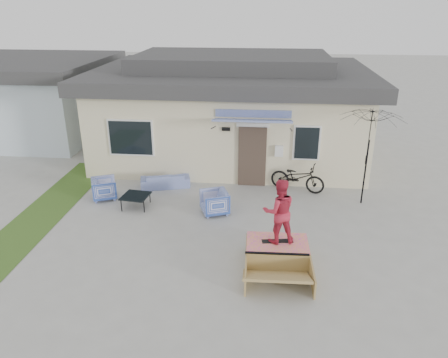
# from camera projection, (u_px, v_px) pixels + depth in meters

# --- Properties ---
(ground) EXTENTS (90.00, 90.00, 0.00)m
(ground) POSITION_uv_depth(u_px,v_px,m) (206.00, 252.00, 11.15)
(ground) COLOR #9C9B95
(ground) RESTS_ON ground
(grass_strip) EXTENTS (1.40, 8.00, 0.01)m
(grass_strip) POSITION_uv_depth(u_px,v_px,m) (49.00, 208.00, 13.46)
(grass_strip) COLOR #33551E
(grass_strip) RESTS_ON ground
(house) EXTENTS (10.80, 8.49, 4.10)m
(house) POSITION_uv_depth(u_px,v_px,m) (232.00, 107.00, 17.75)
(house) COLOR beige
(house) RESTS_ON ground
(neighbor_house) EXTENTS (8.60, 7.60, 3.50)m
(neighbor_house) POSITION_uv_depth(u_px,v_px,m) (16.00, 95.00, 20.62)
(neighbor_house) COLOR silver
(neighbor_house) RESTS_ON ground
(loveseat) EXTENTS (1.74, 0.92, 0.65)m
(loveseat) POSITION_uv_depth(u_px,v_px,m) (165.00, 178.00, 14.92)
(loveseat) COLOR #1F3F9B
(loveseat) RESTS_ON ground
(armchair_left) EXTENTS (0.94, 0.96, 0.76)m
(armchair_left) POSITION_uv_depth(u_px,v_px,m) (104.00, 187.00, 14.01)
(armchair_left) COLOR #1F3F9B
(armchair_left) RESTS_ON ground
(armchair_right) EXTENTS (0.95, 0.97, 0.79)m
(armchair_right) POSITION_uv_depth(u_px,v_px,m) (214.00, 201.00, 13.03)
(armchair_right) COLOR #1F3F9B
(armchair_right) RESTS_ON ground
(coffee_table) EXTENTS (0.88, 0.88, 0.39)m
(coffee_table) POSITION_uv_depth(u_px,v_px,m) (136.00, 201.00, 13.50)
(coffee_table) COLOR black
(coffee_table) RESTS_ON ground
(bicycle) EXTENTS (1.95, 1.19, 1.18)m
(bicycle) POSITION_uv_depth(u_px,v_px,m) (298.00, 174.00, 14.52)
(bicycle) COLOR black
(bicycle) RESTS_ON ground
(patio_umbrella) EXTENTS (1.95, 1.80, 2.20)m
(patio_umbrella) POSITION_uv_depth(u_px,v_px,m) (368.00, 151.00, 13.17)
(patio_umbrella) COLOR black
(patio_umbrella) RESTS_ON ground
(skate_ramp) EXTENTS (1.56, 2.05, 0.50)m
(skate_ramp) POSITION_uv_depth(u_px,v_px,m) (277.00, 251.00, 10.70)
(skate_ramp) COLOR #9C7E47
(skate_ramp) RESTS_ON ground
(skateboard) EXTENTS (0.79, 0.31, 0.05)m
(skateboard) POSITION_uv_depth(u_px,v_px,m) (277.00, 241.00, 10.64)
(skateboard) COLOR black
(skateboard) RESTS_ON skate_ramp
(skater) EXTENTS (0.91, 0.77, 1.63)m
(skater) POSITION_uv_depth(u_px,v_px,m) (279.00, 210.00, 10.32)
(skater) COLOR #B9273D
(skater) RESTS_ON skateboard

